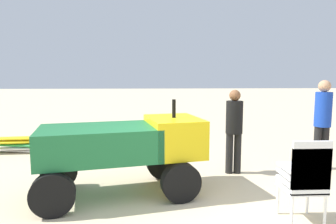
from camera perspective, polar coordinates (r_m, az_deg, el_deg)
name	(u,v)px	position (r m, az deg, el deg)	size (l,w,h in m)	color
ground	(189,210)	(4.50, 3.98, -17.90)	(80.00, 80.00, 0.00)	beige
utility_cart	(125,146)	(4.86, -8.12, -6.27)	(2.75, 1.76, 1.50)	#1E6B38
stacked_plastic_chairs	(306,175)	(4.22, 24.52, -10.72)	(0.48, 0.48, 1.11)	white
surfboard_pile	(26,145)	(8.23, -25.21, -5.61)	(2.58, 0.67, 0.40)	white
lifeguard_near_center	(323,118)	(6.79, 27.12, -1.02)	(0.32, 0.32, 1.80)	black
lifeguard_near_right	(234,126)	(5.92, 12.35, -2.59)	(0.32, 0.32, 1.62)	black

